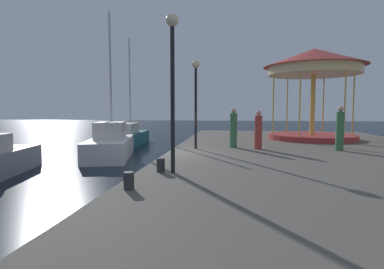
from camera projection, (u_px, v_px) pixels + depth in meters
name	position (u px, v px, depth m)	size (l,w,h in m)	color
ground_plane	(167.00, 171.00, 13.22)	(120.00, 120.00, 0.00)	black
quay_dock	(324.00, 165.00, 12.33)	(12.84, 27.85, 0.80)	#5B564F
sailboat_white	(110.00, 144.00, 16.83)	(3.36, 5.86, 7.99)	white
sailboat_teal	(128.00, 136.00, 22.81)	(2.40, 5.55, 7.89)	#19606B
carousel	(314.00, 72.00, 18.60)	(5.99, 5.99, 5.48)	#B23333
lamp_post_near_edge	(172.00, 66.00, 8.63)	(0.36, 0.36, 4.48)	black
lamp_post_mid_promenade	(196.00, 88.00, 14.16)	(0.36, 0.36, 4.07)	black
bollard_center	(129.00, 181.00, 7.01)	(0.24, 0.24, 0.40)	#2D2D33
bollard_north	(161.00, 165.00, 8.99)	(0.24, 0.24, 0.40)	#2D2D33
person_far_corner	(340.00, 130.00, 13.62)	(0.34, 0.34, 1.96)	#387247
person_by_the_water	(258.00, 131.00, 14.17)	(0.34, 0.34, 1.78)	#B23833
person_mid_promenade	(234.00, 129.00, 14.79)	(0.34, 0.34, 1.88)	#387247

